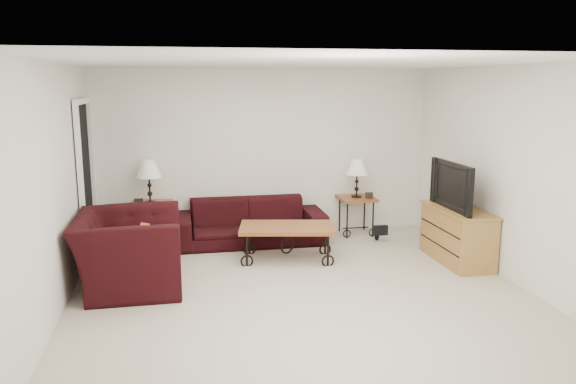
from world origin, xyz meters
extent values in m
plane|color=beige|center=(0.00, 0.00, 0.00)|extent=(5.00, 5.00, 0.00)
cube|color=white|center=(0.00, 2.50, 1.25)|extent=(5.00, 0.02, 2.50)
cube|color=white|center=(0.00, -2.50, 1.25)|extent=(5.00, 0.02, 2.50)
cube|color=white|center=(-2.50, 0.00, 1.25)|extent=(0.02, 5.00, 2.50)
cube|color=white|center=(2.50, 0.00, 1.25)|extent=(0.02, 5.00, 2.50)
plane|color=white|center=(0.00, 0.00, 2.50)|extent=(5.00, 5.00, 0.00)
cube|color=black|center=(-2.47, 1.65, 1.02)|extent=(0.08, 0.94, 2.04)
imported|color=black|center=(-0.31, 2.02, 0.32)|extent=(2.18, 0.85, 0.64)
cube|color=brown|center=(-1.70, 2.20, 0.31)|extent=(0.64, 0.64, 0.62)
cube|color=brown|center=(1.36, 2.20, 0.29)|extent=(0.53, 0.53, 0.58)
cube|color=black|center=(-1.85, 2.05, 0.67)|extent=(0.12, 0.02, 0.10)
cube|color=black|center=(1.51, 2.05, 0.63)|extent=(0.12, 0.04, 0.10)
cube|color=brown|center=(0.08, 1.15, 0.23)|extent=(1.33, 0.88, 0.46)
imported|color=black|center=(-1.88, 0.51, 0.43)|extent=(1.16, 1.32, 0.85)
cube|color=#B84F17|center=(-1.72, 0.46, 0.52)|extent=(0.10, 0.39, 0.39)
cube|color=#AD8240|center=(2.23, 0.66, 0.35)|extent=(0.49, 1.18, 0.71)
imported|color=black|center=(2.21, 0.66, 1.01)|extent=(0.14, 1.05, 0.61)
ellipsoid|color=black|center=(1.56, 1.80, 0.22)|extent=(0.35, 0.27, 0.45)
camera|label=1|loc=(-1.28, -5.83, 2.31)|focal=35.06mm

